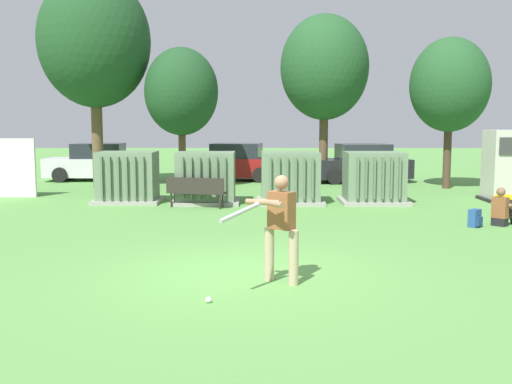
{
  "coord_description": "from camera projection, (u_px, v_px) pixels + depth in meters",
  "views": [
    {
      "loc": [
        0.21,
        -10.0,
        2.6
      ],
      "look_at": [
        0.24,
        3.5,
        1.0
      ],
      "focal_mm": 42.39,
      "sensor_mm": 36.0,
      "label": 1
    }
  ],
  "objects": [
    {
      "name": "ground_plane",
      "position": [
        242.0,
        275.0,
        10.24
      ],
      "size": [
        96.0,
        96.0,
        0.0
      ],
      "primitive_type": "plane",
      "color": "#5B9947"
    },
    {
      "name": "transformer_mid_west",
      "position": [
        204.0,
        179.0,
        18.99
      ],
      "size": [
        2.1,
        1.7,
        1.62
      ],
      "color": "#9E9B93",
      "rests_on": "ground"
    },
    {
      "name": "transformer_west",
      "position": [
        126.0,
        178.0,
        19.21
      ],
      "size": [
        2.1,
        1.7,
        1.62
      ],
      "color": "#9E9B93",
      "rests_on": "ground"
    },
    {
      "name": "parked_car_leftmost",
      "position": [
        94.0,
        163.0,
        26.29
      ],
      "size": [
        4.23,
        1.97,
        1.62
      ],
      "color": "silver",
      "rests_on": "ground"
    },
    {
      "name": "batter",
      "position": [
        278.0,
        223.0,
        9.59
      ],
      "size": [
        1.2,
        1.41,
        1.74
      ],
      "color": "tan",
      "rests_on": "ground"
    },
    {
      "name": "tree_left",
      "position": [
        93.0,
        42.0,
        23.15
      ],
      "size": [
        4.28,
        4.28,
        8.18
      ],
      "color": "brown",
      "rests_on": "ground"
    },
    {
      "name": "sports_ball",
      "position": [
        207.0,
        300.0,
        8.65
      ],
      "size": [
        0.09,
        0.09,
        0.09
      ],
      "primitive_type": "sphere",
      "color": "white",
      "rests_on": "ground"
    },
    {
      "name": "tree_right",
      "position": [
        448.0,
        85.0,
        22.9
      ],
      "size": [
        3.0,
        3.0,
        5.73
      ],
      "color": "#4C3828",
      "rests_on": "ground"
    },
    {
      "name": "parked_car_left_of_center",
      "position": [
        232.0,
        163.0,
        26.42
      ],
      "size": [
        4.4,
        2.36,
        1.62
      ],
      "color": "maroon",
      "rests_on": "ground"
    },
    {
      "name": "tree_center_right",
      "position": [
        323.0,
        68.0,
        24.79
      ],
      "size": [
        3.63,
        3.63,
        6.93
      ],
      "color": "brown",
      "rests_on": "ground"
    },
    {
      "name": "park_bench",
      "position": [
        194.0,
        190.0,
        18.04
      ],
      "size": [
        1.84,
        0.83,
        0.92
      ],
      "color": "#2D2823",
      "rests_on": "ground"
    },
    {
      "name": "seated_spectator",
      "position": [
        500.0,
        210.0,
        15.04
      ],
      "size": [
        0.75,
        0.73,
        0.96
      ],
      "color": "black",
      "rests_on": "ground"
    },
    {
      "name": "transformer_east",
      "position": [
        372.0,
        178.0,
        19.04
      ],
      "size": [
        2.1,
        1.7,
        1.62
      ],
      "color": "#9E9B93",
      "rests_on": "ground"
    },
    {
      "name": "tree_center_left",
      "position": [
        180.0,
        92.0,
        23.04
      ],
      "size": [
        2.81,
        2.81,
        5.37
      ],
      "color": "brown",
      "rests_on": "ground"
    },
    {
      "name": "transformer_mid_east",
      "position": [
        288.0,
        178.0,
        19.0
      ],
      "size": [
        2.1,
        1.7,
        1.62
      ],
      "color": "#9E9B93",
      "rests_on": "ground"
    },
    {
      "name": "backpack",
      "position": [
        473.0,
        218.0,
        14.81
      ],
      "size": [
        0.38,
        0.38,
        0.44
      ],
      "color": "#264C8C",
      "rests_on": "ground"
    },
    {
      "name": "generator_enclosure",
      "position": [
        507.0,
        166.0,
        19.55
      ],
      "size": [
        1.6,
        1.4,
        2.3
      ],
      "color": "#262626",
      "rests_on": "ground"
    },
    {
      "name": "parked_car_right_of_center",
      "position": [
        359.0,
        164.0,
        25.66
      ],
      "size": [
        4.39,
        2.33,
        1.62
      ],
      "color": "black",
      "rests_on": "ground"
    }
  ]
}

